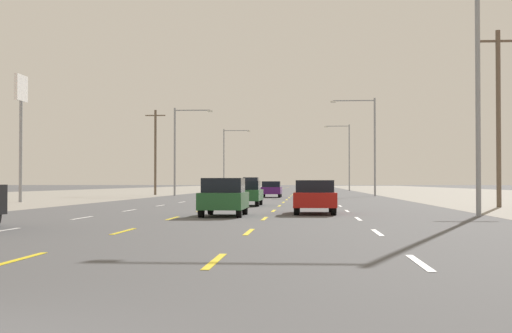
# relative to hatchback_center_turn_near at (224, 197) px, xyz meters

# --- Properties ---
(ground_plane) EXTENTS (572.00, 572.00, 0.00)m
(ground_plane) POSITION_rel_hatchback_center_turn_near_xyz_m (0.02, 41.99, -0.78)
(ground_plane) COLOR #4C4C4F
(lot_apron_left) EXTENTS (28.00, 440.00, 0.01)m
(lot_apron_left) POSITION_rel_hatchback_center_turn_near_xyz_m (-24.73, 41.99, -0.78)
(lot_apron_left) COLOR gray
(lot_apron_left) RESTS_ON ground
(lane_markings) EXTENTS (10.64, 227.60, 0.01)m
(lane_markings) POSITION_rel_hatchback_center_turn_near_xyz_m (0.02, 80.49, -0.78)
(lane_markings) COLOR white
(lane_markings) RESTS_ON ground
(hatchback_center_turn_near) EXTENTS (1.72, 3.90, 1.54)m
(hatchback_center_turn_near) POSITION_rel_hatchback_center_turn_near_xyz_m (0.00, 0.00, 0.00)
(hatchback_center_turn_near) COLOR #235B2D
(hatchback_center_turn_near) RESTS_ON ground
(sedan_inner_right_mid) EXTENTS (1.80, 4.50, 1.46)m
(sedan_inner_right_mid) POSITION_rel_hatchback_center_turn_near_xyz_m (3.69, 2.53, -0.03)
(sedan_inner_right_mid) COLOR red
(sedan_inner_right_mid) RESTS_ON ground
(sedan_center_turn_midfar) EXTENTS (1.80, 4.50, 1.46)m
(sedan_center_turn_midfar) POSITION_rel_hatchback_center_turn_near_xyz_m (-0.21, 13.13, -0.03)
(sedan_center_turn_midfar) COLOR #235B2D
(sedan_center_turn_midfar) RESTS_ON ground
(sedan_center_turn_far) EXTENTS (1.80, 4.50, 1.46)m
(sedan_center_turn_far) POSITION_rel_hatchback_center_turn_near_xyz_m (0.14, 37.16, -0.03)
(sedan_center_turn_far) COLOR #4C196B
(sedan_center_turn_far) RESTS_ON ground
(suv_inner_left_farther) EXTENTS (1.98, 4.90, 1.98)m
(suv_inner_left_farther) POSITION_rel_hatchback_center_turn_near_xyz_m (-3.60, 61.84, 0.24)
(suv_inner_left_farther) COLOR silver
(suv_inner_left_farther) RESTS_ON ground
(pole_sign_left_row_1) EXTENTS (0.24, 1.90, 8.79)m
(pole_sign_left_row_1) POSITION_rel_hatchback_center_turn_near_xyz_m (-16.35, 19.77, 5.82)
(pole_sign_left_row_1) COLOR gray
(pole_sign_left_row_1) RESTS_ON ground
(streetlight_right_row_0) EXTENTS (5.01, 0.26, 10.85)m
(streetlight_right_row_0) POSITION_rel_hatchback_center_turn_near_xyz_m (9.65, 0.09, 5.54)
(streetlight_right_row_0) COLOR gray
(streetlight_right_row_0) RESTS_ON ground
(streetlight_left_row_1) EXTENTS (4.01, 0.26, 8.99)m
(streetlight_left_row_1) POSITION_rel_hatchback_center_turn_near_xyz_m (-9.71, 44.74, 4.45)
(streetlight_left_row_1) COLOR gray
(streetlight_left_row_1) RESTS_ON ground
(streetlight_right_row_1) EXTENTS (4.53, 0.26, 9.85)m
(streetlight_right_row_1) POSITION_rel_hatchback_center_turn_near_xyz_m (9.69, 44.74, 4.96)
(streetlight_right_row_1) COLOR gray
(streetlight_right_row_1) RESTS_ON ground
(streetlight_left_row_2) EXTENTS (4.46, 0.26, 10.04)m
(streetlight_left_row_2) POSITION_rel_hatchback_center_turn_near_xyz_m (-9.68, 89.39, 5.05)
(streetlight_left_row_2) COLOR gray
(streetlight_left_row_2) RESTS_ON ground
(streetlight_right_row_2) EXTENTS (4.10, 0.26, 10.68)m
(streetlight_right_row_2) POSITION_rel_hatchback_center_turn_near_xyz_m (9.79, 89.39, 5.34)
(streetlight_right_row_2) COLOR gray
(streetlight_right_row_2) RESTS_ON ground
(utility_pole_right_row_0) EXTENTS (2.20, 0.26, 9.73)m
(utility_pole_right_row_0) POSITION_rel_hatchback_center_turn_near_xyz_m (13.85, 11.40, 4.28)
(utility_pole_right_row_0) COLOR brown
(utility_pole_right_row_0) RESTS_ON ground
(utility_pole_left_row_1) EXTENTS (2.20, 0.26, 9.25)m
(utility_pole_left_row_1) POSITION_rel_hatchback_center_turn_near_xyz_m (-13.10, 49.39, 4.04)
(utility_pole_left_row_1) COLOR brown
(utility_pole_left_row_1) RESTS_ON ground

